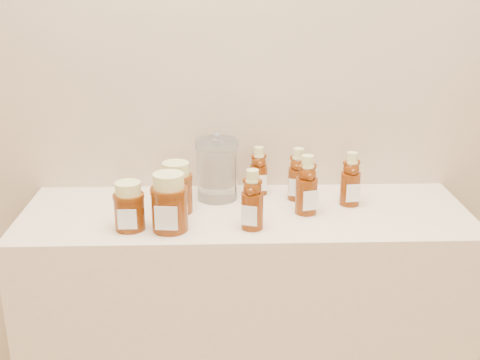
{
  "coord_description": "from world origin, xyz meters",
  "views": [
    {
      "loc": [
        -0.06,
        0.06,
        1.52
      ],
      "look_at": [
        -0.02,
        1.52,
        1.0
      ],
      "focal_mm": 45.0,
      "sensor_mm": 36.0,
      "label": 1
    }
  ],
  "objects_px": {
    "display_table": "(245,352)",
    "bear_bottle_back_left": "(259,168)",
    "bear_bottle_front_left": "(252,196)",
    "honey_jar_left": "(129,206)",
    "glass_canister": "(217,167)"
  },
  "relations": [
    {
      "from": "display_table",
      "to": "bear_bottle_back_left",
      "type": "relative_size",
      "value": 7.62
    },
    {
      "from": "display_table",
      "to": "bear_bottle_front_left",
      "type": "height_order",
      "value": "bear_bottle_front_left"
    },
    {
      "from": "display_table",
      "to": "bear_bottle_back_left",
      "type": "xyz_separation_m",
      "value": [
        0.04,
        0.13,
        0.53
      ]
    },
    {
      "from": "bear_bottle_front_left",
      "to": "honey_jar_left",
      "type": "distance_m",
      "value": 0.31
    },
    {
      "from": "display_table",
      "to": "bear_bottle_front_left",
      "type": "bearing_deg",
      "value": -83.75
    },
    {
      "from": "bear_bottle_front_left",
      "to": "glass_canister",
      "type": "relative_size",
      "value": 0.94
    },
    {
      "from": "bear_bottle_back_left",
      "to": "honey_jar_left",
      "type": "relative_size",
      "value": 1.28
    },
    {
      "from": "glass_canister",
      "to": "bear_bottle_front_left",
      "type": "bearing_deg",
      "value": -67.12
    },
    {
      "from": "bear_bottle_back_left",
      "to": "honey_jar_left",
      "type": "bearing_deg",
      "value": -154.58
    },
    {
      "from": "display_table",
      "to": "honey_jar_left",
      "type": "bearing_deg",
      "value": -160.4
    },
    {
      "from": "bear_bottle_front_left",
      "to": "honey_jar_left",
      "type": "xyz_separation_m",
      "value": [
        -0.31,
        0.0,
        -0.03
      ]
    },
    {
      "from": "bear_bottle_front_left",
      "to": "bear_bottle_back_left",
      "type": "bearing_deg",
      "value": 100.85
    },
    {
      "from": "honey_jar_left",
      "to": "glass_canister",
      "type": "relative_size",
      "value": 0.67
    },
    {
      "from": "glass_canister",
      "to": "bear_bottle_back_left",
      "type": "bearing_deg",
      "value": 15.8
    },
    {
      "from": "bear_bottle_back_left",
      "to": "glass_canister",
      "type": "height_order",
      "value": "glass_canister"
    }
  ]
}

